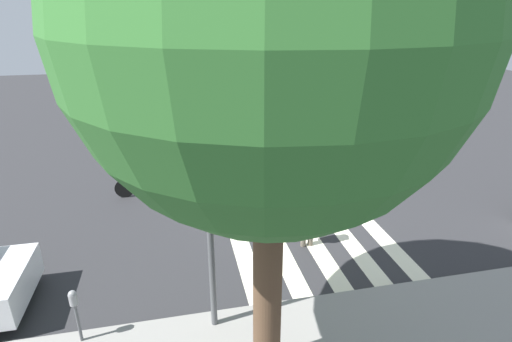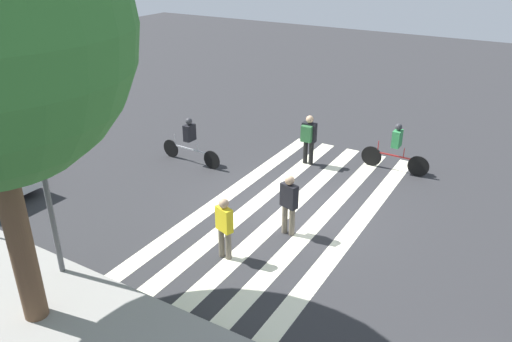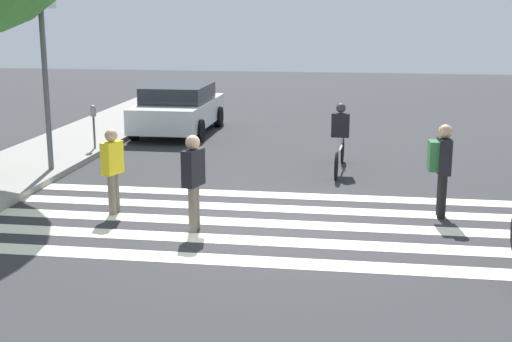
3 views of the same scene
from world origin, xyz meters
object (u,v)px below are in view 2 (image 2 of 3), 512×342
(pedestrian_adult_tall_backpack, at_px, (308,136))
(pedestrian_adult_blue_shirt, at_px, (289,202))
(cyclist_far_lane, at_px, (190,139))
(traffic_light, at_px, (40,128))
(pedestrian_adult_yellow_jacket, at_px, (224,225))
(cyclist_mid_street, at_px, (396,146))

(pedestrian_adult_tall_backpack, distance_m, pedestrian_adult_blue_shirt, 4.46)
(pedestrian_adult_blue_shirt, bearing_deg, cyclist_far_lane, 171.74)
(traffic_light, xyz_separation_m, pedestrian_adult_tall_backpack, (-2.08, -8.26, -2.50))
(traffic_light, bearing_deg, pedestrian_adult_yellow_jacket, -139.53)
(pedestrian_adult_tall_backpack, distance_m, cyclist_far_lane, 3.93)
(traffic_light, relative_size, pedestrian_adult_blue_shirt, 3.02)
(pedestrian_adult_tall_backpack, relative_size, cyclist_far_lane, 0.70)
(traffic_light, relative_size, pedestrian_adult_yellow_jacket, 3.17)
(pedestrian_adult_tall_backpack, distance_m, cyclist_mid_street, 2.82)
(pedestrian_adult_tall_backpack, relative_size, cyclist_mid_street, 0.76)
(traffic_light, height_order, pedestrian_adult_blue_shirt, traffic_light)
(pedestrian_adult_yellow_jacket, bearing_deg, traffic_light, -121.18)
(cyclist_far_lane, bearing_deg, pedestrian_adult_yellow_jacket, 138.26)
(pedestrian_adult_yellow_jacket, height_order, cyclist_far_lane, cyclist_far_lane)
(pedestrian_adult_tall_backpack, height_order, cyclist_far_lane, pedestrian_adult_tall_backpack)
(pedestrian_adult_yellow_jacket, height_order, cyclist_mid_street, cyclist_mid_street)
(cyclist_mid_street, bearing_deg, pedestrian_adult_blue_shirt, 78.09)
(pedestrian_adult_yellow_jacket, bearing_deg, pedestrian_adult_tall_backpack, 114.74)
(traffic_light, height_order, pedestrian_adult_tall_backpack, traffic_light)
(pedestrian_adult_tall_backpack, xyz_separation_m, pedestrian_adult_blue_shirt, (-1.46, 4.21, -0.06))
(pedestrian_adult_tall_backpack, height_order, pedestrian_adult_blue_shirt, pedestrian_adult_tall_backpack)
(pedestrian_adult_yellow_jacket, bearing_deg, cyclist_far_lane, 153.96)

